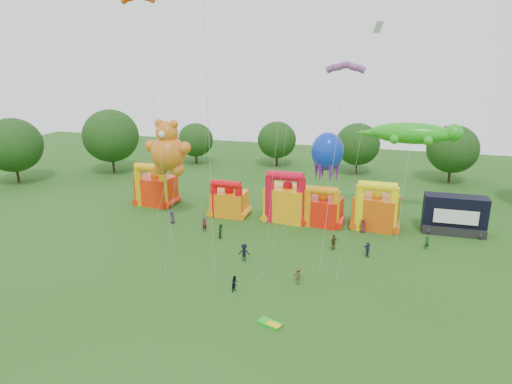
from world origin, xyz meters
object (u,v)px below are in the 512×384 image
(spectator_0, at_px, (172,217))
(spectator_4, at_px, (334,242))
(bouncy_castle_0, at_px, (155,188))
(gecko_kite, at_px, (408,159))
(teddy_bear_kite, at_px, (167,156))
(bouncy_castle_2, at_px, (287,201))
(octopus_kite, at_px, (314,183))
(stage_trailer, at_px, (454,215))

(spectator_0, xyz_separation_m, spectator_4, (21.97, -2.52, 0.07))
(bouncy_castle_0, bearing_deg, gecko_kite, 4.40)
(teddy_bear_kite, bearing_deg, spectator_0, -54.36)
(bouncy_castle_2, xyz_separation_m, octopus_kite, (3.68, -0.58, 2.98))
(stage_trailer, distance_m, spectator_0, 36.67)
(teddy_bear_kite, bearing_deg, bouncy_castle_2, 16.95)
(teddy_bear_kite, xyz_separation_m, spectator_4, (22.70, -3.54, -8.06))
(bouncy_castle_2, height_order, gecko_kite, gecko_kite)
(spectator_4, bearing_deg, octopus_kite, -117.36)
(bouncy_castle_0, relative_size, teddy_bear_kite, 0.47)
(stage_trailer, bearing_deg, bouncy_castle_2, -176.49)
(gecko_kite, relative_size, spectator_0, 8.10)
(stage_trailer, distance_m, octopus_kite, 18.15)
(gecko_kite, height_order, spectator_4, gecko_kite)
(bouncy_castle_2, bearing_deg, spectator_4, -47.81)
(bouncy_castle_2, xyz_separation_m, stage_trailer, (21.42, 1.31, -0.35))
(bouncy_castle_0, xyz_separation_m, gecko_kite, (35.83, 2.76, 6.14))
(bouncy_castle_0, relative_size, spectator_4, 3.52)
(bouncy_castle_2, height_order, spectator_0, bouncy_castle_2)
(stage_trailer, height_order, gecko_kite, gecko_kite)
(spectator_0, bearing_deg, stage_trailer, 6.94)
(bouncy_castle_0, distance_m, teddy_bear_kite, 10.18)
(bouncy_castle_0, distance_m, stage_trailer, 42.00)
(stage_trailer, height_order, octopus_kite, octopus_kite)
(spectator_0, bearing_deg, teddy_bear_kite, 121.58)
(octopus_kite, height_order, spectator_4, octopus_kite)
(bouncy_castle_0, height_order, spectator_4, bouncy_castle_0)
(teddy_bear_kite, xyz_separation_m, gecko_kite, (30.52, 8.53, -0.35))
(stage_trailer, bearing_deg, teddy_bear_kite, -170.76)
(bouncy_castle_0, bearing_deg, octopus_kite, -4.02)
(teddy_bear_kite, relative_size, gecko_kite, 0.99)
(octopus_kite, bearing_deg, spectator_0, -164.39)
(teddy_bear_kite, xyz_separation_m, spectator_0, (0.73, -1.02, -8.13))
(octopus_kite, bearing_deg, teddy_bear_kite, -167.88)
(bouncy_castle_2, height_order, spectator_4, bouncy_castle_2)
(bouncy_castle_0, height_order, octopus_kite, octopus_kite)
(stage_trailer, bearing_deg, bouncy_castle_0, -179.74)
(bouncy_castle_2, height_order, stage_trailer, bouncy_castle_2)
(stage_trailer, bearing_deg, gecko_kite, 157.41)
(bouncy_castle_0, xyz_separation_m, stage_trailer, (42.00, 0.19, -0.13))
(octopus_kite, distance_m, spectator_4, 9.73)
(bouncy_castle_0, xyz_separation_m, spectator_0, (6.04, -6.80, -1.63))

